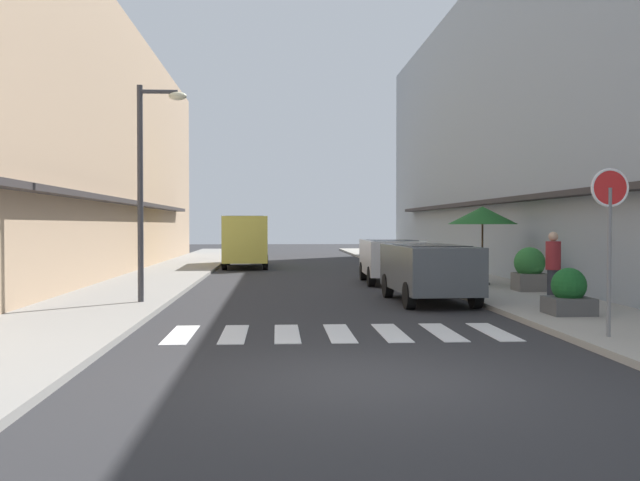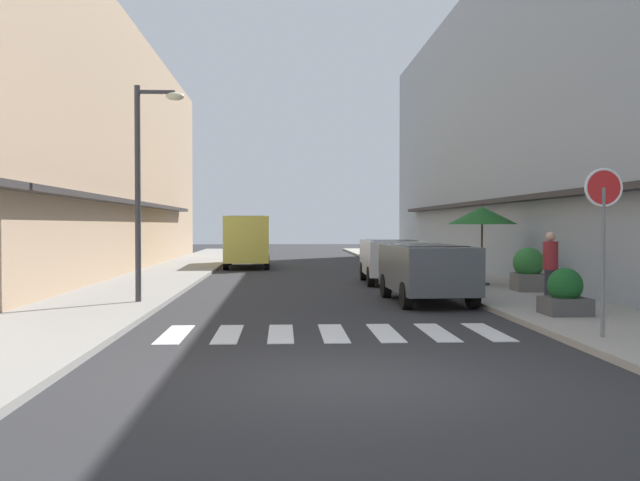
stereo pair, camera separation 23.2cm
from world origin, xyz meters
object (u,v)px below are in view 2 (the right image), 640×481
Objects in this scene: delivery_van at (247,237)px; cafe_umbrella at (482,216)px; planter_midblock at (529,269)px; pedestrian_walking_near at (550,267)px; round_street_sign at (603,208)px; street_lamp at (146,169)px; parked_car_mid at (391,256)px; planter_corner at (565,294)px; parked_car_near at (427,266)px.

cafe_umbrella reaches higher than delivery_van.
pedestrian_walking_near is (-0.73, -3.51, 0.28)m from planter_midblock.
delivery_van is 1.95× the size of round_street_sign.
street_lamp reaches higher than planter_midblock.
planter_corner is (2.19, -9.37, -0.38)m from parked_car_mid.
pedestrian_walking_near is at bearing -8.12° from street_lamp.
parked_car_near is 6.62m from round_street_sign.
planter_midblock is at bearing -70.97° from cafe_umbrella.
parked_car_mid is 12.44m from round_street_sign.
delivery_van is at bearing -59.56° from pedestrian_walking_near.
pedestrian_walking_near is at bearing -72.02° from parked_car_mid.
cafe_umbrella is at bearing -84.41° from pedestrian_walking_near.
cafe_umbrella reaches higher than parked_car_near.
planter_corner is at bearing -68.01° from delivery_van.
planter_midblock is at bearing -52.52° from parked_car_mid.
street_lamp is at bearing -137.31° from parked_car_mid.
parked_car_near reaches higher than planter_corner.
parked_car_mid is 1.67× the size of cafe_umbrella.
street_lamp is at bearing 145.61° from round_street_sign.
pedestrian_walking_near is (0.87, 4.52, -1.25)m from round_street_sign.
planter_midblock reaches higher than planter_corner.
cafe_umbrella is 1.43× the size of pedestrian_walking_near.
parked_car_near is 0.79× the size of street_lamp.
round_street_sign reaches higher than parked_car_mid.
delivery_van is at bearing 122.52° from planter_midblock.
street_lamp is 2.15× the size of cafe_umbrella.
parked_car_mid is (0.00, 5.98, -0.00)m from parked_car_near.
delivery_van is 18.58m from pedestrian_walking_near.
parked_car_near is 3.69m from planter_midblock.
round_street_sign is (6.92, -21.39, 0.85)m from delivery_van.
pedestrian_walking_near reaches higher than planter_midblock.
parked_car_near is 4.05m from planter_corner.
delivery_van reaches higher than parked_car_mid.
delivery_van is at bearing 120.02° from parked_car_mid.
cafe_umbrella is 2.70m from planter_midblock.
street_lamp is (-6.92, -0.41, 2.39)m from parked_car_near.
street_lamp is 9.80m from pedestrian_walking_near.
parked_car_mid is 4.20× the size of planter_corner.
planter_corner is at bearing -18.09° from street_lamp.
parked_car_near is 16.02m from delivery_van.
street_lamp is 10.71m from planter_midblock.
round_street_sign is at bearing -101.25° from planter_midblock.
planter_midblock is at bearing 28.37° from parked_car_near.
parked_car_near is 1.02× the size of parked_car_mid.
cafe_umbrella is at bearing 56.89° from parked_car_near.
planter_corner is at bearing -101.55° from planter_midblock.
parked_car_mid is 1.45× the size of round_street_sign.
planter_corner is (7.47, -18.50, -0.86)m from delivery_van.
round_street_sign is 2.28× the size of planter_midblock.
planter_corner is at bearing 79.28° from round_street_sign.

